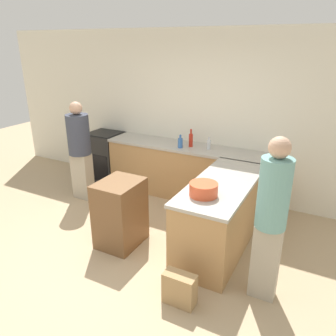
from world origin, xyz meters
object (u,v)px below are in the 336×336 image
water_bottle_blue (180,143)px  island_table (120,213)px  range_oven (106,156)px  mixing_bowl (204,189)px  person_by_range (80,148)px  person_at_peninsula (271,215)px  paper_bag (180,289)px  hot_sauce_bottle (191,140)px  vinegar_bottle_clear (209,144)px

water_bottle_blue → island_table: bearing=-93.4°
range_oven → mixing_bowl: 3.12m
water_bottle_blue → person_by_range: size_ratio=0.13×
range_oven → person_by_range: size_ratio=0.56×
range_oven → person_at_peninsula: bearing=-27.8°
person_at_peninsula → person_by_range: bearing=163.9°
paper_bag → mixing_bowl: bearing=94.9°
range_oven → person_by_range: (0.19, -0.86, 0.42)m
range_oven → island_table: size_ratio=1.04×
island_table → mixing_bowl: size_ratio=2.75×
person_at_peninsula → paper_bag: size_ratio=4.96×
island_table → mixing_bowl: mixing_bowl is taller
person_by_range → paper_bag: 2.97m
hot_sauce_bottle → mixing_bowl: bearing=-61.4°
person_at_peninsula → paper_bag: (-0.71, -0.51, -0.77)m
mixing_bowl → vinegar_bottle_clear: 1.70m
mixing_bowl → person_by_range: (-2.44, 0.73, -0.09)m
vinegar_bottle_clear → person_by_range: bearing=-155.2°
vinegar_bottle_clear → person_at_peninsula: 2.24m
hot_sauce_bottle → water_bottle_blue: 0.18m
range_oven → paper_bag: range_oven is taller
range_oven → person_by_range: 0.98m
range_oven → person_by_range: person_by_range is taller
range_oven → vinegar_bottle_clear: size_ratio=4.57×
range_oven → water_bottle_blue: size_ratio=4.30×
water_bottle_blue → paper_bag: water_bottle_blue is taller
hot_sauce_bottle → vinegar_bottle_clear: 0.31m
mixing_bowl → person_at_peninsula: (0.77, -0.20, -0.02)m
mixing_bowl → paper_bag: size_ratio=0.91×
range_oven → paper_bag: 3.55m
hot_sauce_bottle → person_by_range: 1.80m
water_bottle_blue → person_at_peninsula: 2.42m
hot_sauce_bottle → paper_bag: (0.93, -2.30, -0.84)m
vinegar_bottle_clear → person_by_range: (-1.88, -0.87, -0.10)m
island_table → water_bottle_blue: water_bottle_blue is taller
mixing_bowl → vinegar_bottle_clear: (-0.56, 1.60, 0.01)m
vinegar_bottle_clear → island_table: bearing=-107.2°
person_by_range → water_bottle_blue: bearing=26.7°
hot_sauce_bottle → person_by_range: bearing=-151.4°
range_oven → person_by_range: bearing=-77.7°
person_by_range → hot_sauce_bottle: bearing=28.6°
range_oven → person_at_peninsula: size_ratio=0.53×
vinegar_bottle_clear → range_oven: bearing=-179.9°
mixing_bowl → person_by_range: size_ratio=0.19×
paper_bag → island_table: bearing=151.7°
island_table → person_at_peninsula: person_at_peninsula is taller
range_oven → paper_bag: size_ratio=2.62×
water_bottle_blue → person_at_peninsula: person_at_peninsula is taller
water_bottle_blue → vinegar_bottle_clear: bearing=17.7°
hot_sauce_bottle → person_at_peninsula: 2.43m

